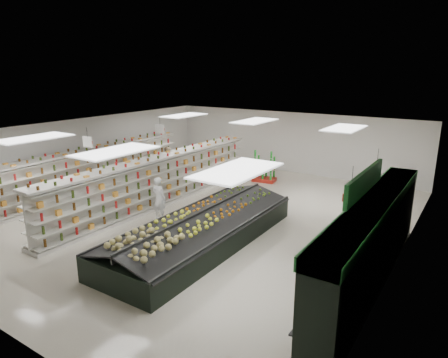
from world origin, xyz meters
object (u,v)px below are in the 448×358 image
Objects in this scene: gondola_left at (90,172)px; produce_island at (202,229)px; shopper_background at (169,164)px; shopper_main at (159,199)px; gondola_center at (160,182)px; soda_endcap at (265,167)px.

produce_island is (7.54, -1.76, -0.40)m from gondola_left.
gondola_left is 3.76m from shopper_background.
produce_island is 7.67m from shopper_background.
produce_island is 4.56× the size of shopper_main.
gondola_center is at bearing -118.40° from shopper_background.
gondola_center is 3.46m from shopper_background.
produce_island is 4.37× the size of shopper_background.
shopper_background is (1.80, 3.30, -0.05)m from gondola_left.
shopper_background is at bearing 125.25° from gondola_center.
gondola_center is at bearing -110.56° from soda_endcap.
shopper_main is at bearing -13.04° from gondola_left.
soda_endcap is at bearing -95.29° from shopper_main.
soda_endcap is (-1.76, 7.59, 0.20)m from produce_island.
gondola_center is at bearing 4.64° from gondola_left.
shopper_main reaches higher than soda_endcap.
gondola_left is 5.11m from shopper_main.
gondola_left is 3.79m from gondola_center.
shopper_main is at bearing -47.85° from gondola_center.
shopper_background is at bearing 138.61° from produce_island.
shopper_background is at bearing -51.75° from shopper_main.
shopper_main is 0.96× the size of shopper_background.
shopper_main is 5.34m from shopper_background.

